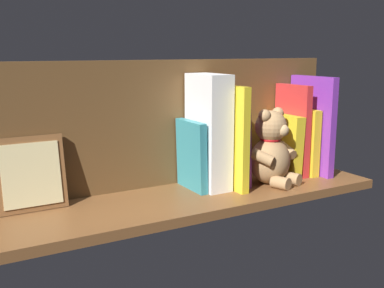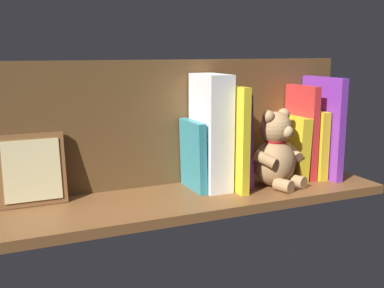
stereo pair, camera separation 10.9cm
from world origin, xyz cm
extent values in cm
cube|color=brown|center=(0.00, 0.00, -1.10)|extent=(94.42, 25.62, 2.20)
cube|color=brown|center=(0.00, -10.56, 15.54)|extent=(94.42, 1.50, 31.07)
cube|color=purple|center=(-38.45, -1.43, 13.25)|extent=(2.06, 15.97, 26.49)
cube|color=yellow|center=(-35.70, -2.79, 8.92)|extent=(2.49, 13.24, 17.84)
cube|color=red|center=(-33.00, -3.13, 12.16)|extent=(1.95, 12.56, 24.33)
cube|color=yellow|center=(-30.05, -3.04, 8.22)|extent=(3.65, 12.74, 16.54)
ellipsoid|color=tan|center=(-21.69, 1.74, 5.83)|extent=(13.65, 12.92, 11.66)
sphere|color=tan|center=(-21.69, 1.74, 14.66)|extent=(8.01, 8.01, 8.01)
sphere|color=tan|center=(-24.54, 0.78, 17.67)|extent=(3.10, 3.10, 3.10)
sphere|color=tan|center=(-18.84, 2.70, 17.67)|extent=(3.10, 3.10, 3.10)
sphere|color=tan|center=(-22.78, 4.97, 14.06)|extent=(3.10, 3.10, 3.10)
cylinder|color=tan|center=(-27.40, 1.36, 7.87)|extent=(2.87, 5.79, 4.31)
cylinder|color=tan|center=(-16.91, 4.89, 7.87)|extent=(5.71, 6.18, 4.31)
cylinder|color=tan|center=(-25.75, 5.60, 1.55)|extent=(4.33, 5.13, 3.10)
cylinder|color=tan|center=(-20.78, 7.27, 1.55)|extent=(4.33, 5.13, 3.10)
torus|color=red|center=(-21.69, 1.74, 11.47)|extent=(6.73, 6.73, 0.91)
cube|color=purple|center=(-13.32, -2.94, 11.59)|extent=(3.08, 12.95, 23.25)
cube|color=yellow|center=(-10.78, -1.40, 12.56)|extent=(1.93, 16.02, 25.13)
cube|color=white|center=(-6.27, -2.93, 13.92)|extent=(6.15, 12.77, 27.84)
cube|color=teal|center=(-1.79, -3.47, 8.42)|extent=(2.34, 11.89, 16.88)
cube|color=brown|center=(34.99, -7.15, 7.81)|extent=(14.29, 4.10, 15.85)
cube|color=beige|center=(34.99, -6.43, 7.81)|extent=(12.00, 2.80, 13.19)
camera|label=1|loc=(52.55, 92.73, 33.46)|focal=43.97mm
camera|label=2|loc=(42.84, 97.60, 33.46)|focal=43.97mm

